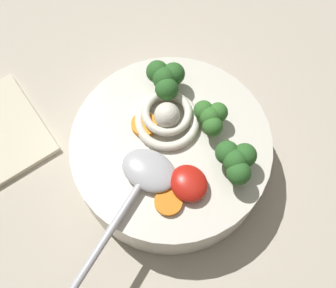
% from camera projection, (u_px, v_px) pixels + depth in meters
% --- Properties ---
extents(table_slab, '(1.30, 1.30, 0.04)m').
position_uv_depth(table_slab, '(182.00, 183.00, 0.55)').
color(table_slab, '#BCB29E').
rests_on(table_slab, ground).
extents(soup_bowl, '(0.22, 0.22, 0.06)m').
position_uv_depth(soup_bowl, '(168.00, 155.00, 0.51)').
color(soup_bowl, silver).
rests_on(soup_bowl, table_slab).
extents(noodle_pile, '(0.08, 0.08, 0.03)m').
position_uv_depth(noodle_pile, '(167.00, 117.00, 0.49)').
color(noodle_pile, silver).
rests_on(noodle_pile, soup_bowl).
extents(soup_spoon, '(0.10, 0.17, 0.02)m').
position_uv_depth(soup_spoon, '(142.00, 181.00, 0.46)').
color(soup_spoon, '#B7B7BC').
rests_on(soup_spoon, soup_bowl).
extents(chili_sauce_dollop, '(0.04, 0.04, 0.02)m').
position_uv_depth(chili_sauce_dollop, '(189.00, 183.00, 0.46)').
color(chili_sauce_dollop, red).
rests_on(chili_sauce_dollop, soup_bowl).
extents(broccoli_floret_beside_chili, '(0.05, 0.04, 0.04)m').
position_uv_depth(broccoli_floret_beside_chili, '(165.00, 79.00, 0.49)').
color(broccoli_floret_beside_chili, '#7A9E60').
rests_on(broccoli_floret_beside_chili, soup_bowl).
extents(broccoli_floret_far, '(0.04, 0.04, 0.03)m').
position_uv_depth(broccoli_floret_far, '(211.00, 117.00, 0.47)').
color(broccoli_floret_far, '#7A9E60').
rests_on(broccoli_floret_far, soup_bowl).
extents(broccoli_floret_near_spoon, '(0.05, 0.04, 0.04)m').
position_uv_depth(broccoli_floret_near_spoon, '(236.00, 161.00, 0.45)').
color(broccoli_floret_near_spoon, '#7A9E60').
rests_on(broccoli_floret_near_spoon, soup_bowl).
extents(carrot_slice_rear, '(0.03, 0.03, 0.01)m').
position_uv_depth(carrot_slice_rear, '(168.00, 202.00, 0.46)').
color(carrot_slice_rear, orange).
rests_on(carrot_slice_rear, soup_bowl).
extents(carrot_slice_center, '(0.03, 0.03, 0.01)m').
position_uv_depth(carrot_slice_center, '(144.00, 125.00, 0.49)').
color(carrot_slice_center, orange).
rests_on(carrot_slice_center, soup_bowl).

